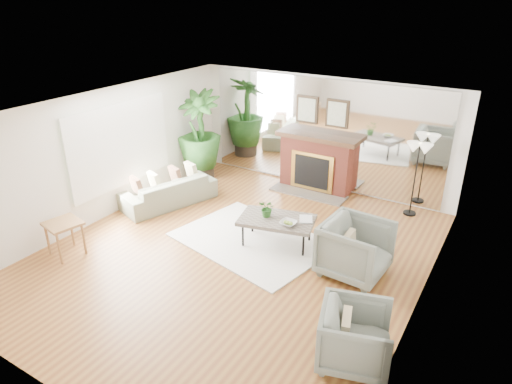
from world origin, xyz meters
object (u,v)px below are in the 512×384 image
Objects in this scene: floor_lamp at (419,154)px; potted_ficus at (199,133)px; armchair_back at (355,249)px; sofa at (169,191)px; fireplace at (316,162)px; armchair_front at (355,337)px; side_table at (63,228)px; coffee_table at (277,221)px.

potted_ficus is at bearing -172.26° from floor_lamp.
armchair_back is at bearing -95.35° from floor_lamp.
sofa is at bearing -78.74° from potted_ficus.
fireplace is 2.06× the size of armchair_back.
potted_ficus reaches higher than armchair_front.
fireplace is at bearing 62.59° from side_table.
fireplace is 3.28m from sofa.
armchair_front is 1.33× the size of side_table.
fireplace reaches higher than side_table.
floor_lamp reaches higher than sofa.
coffee_table is at bearing 88.07° from armchair_back.
coffee_table is at bearing -80.27° from fireplace.
armchair_back reaches higher than armchair_front.
armchair_front is at bearing -84.56° from floor_lamp.
fireplace is at bearing 153.75° from sofa.
fireplace reaches higher than sofa.
fireplace is at bearing 175.83° from floor_lamp.
armchair_front is 0.40× the size of potted_ficus.
sofa is 1.73m from potted_ficus.
armchair_front is at bearing -60.36° from fireplace.
fireplace is 5.26m from armchair_front.
fireplace reaches higher than floor_lamp.
floor_lamp reaches higher than armchair_front.
side_table is (-4.40, -1.99, 0.06)m from armchair_back.
fireplace is 3.21× the size of side_table.
floor_lamp reaches higher than coffee_table.
coffee_table is 2.25× the size of side_table.
floor_lamp is (4.64, 4.59, 0.77)m from side_table.
potted_ficus is (-3.05, 1.79, 0.65)m from coffee_table.
sofa is at bearing -154.47° from floor_lamp.
side_table is at bearing 15.08° from sofa.
potted_ficus reaches higher than coffee_table.
side_table reaches higher than coffee_table.
sofa is at bearing -135.04° from fireplace.
potted_ficus is at bearing 70.82° from armchair_back.
fireplace is 2.42× the size of armchair_front.
potted_ficus is at bearing -162.72° from fireplace.
floor_lamp is (1.73, 2.44, 0.81)m from coffee_table.
armchair_back is (1.49, -0.16, -0.02)m from coffee_table.
floor_lamp is at bearing -1.27° from armchair_back.
armchair_back is 4.98m from potted_ficus.
potted_ficus is at bearing -149.95° from sofa.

